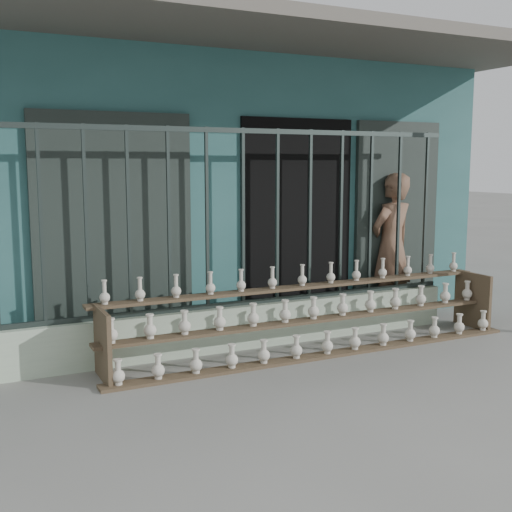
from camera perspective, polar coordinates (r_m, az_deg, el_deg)
name	(u,v)px	position (r m, az deg, el deg)	size (l,w,h in m)	color
ground	(307,386)	(5.65, 4.52, -11.42)	(60.00, 60.00, 0.00)	slate
workshop_building	(157,183)	(9.22, -8.82, 6.41)	(7.40, 6.60, 3.21)	#2B5B5B
parapet_wall	(243,326)	(6.69, -1.13, -6.26)	(5.00, 0.20, 0.45)	#B0C6A9
security_fence	(243,218)	(6.50, -1.16, 3.39)	(5.00, 0.04, 1.80)	#283330
shelf_rack	(315,316)	(6.57, 5.23, -5.31)	(4.50, 0.68, 0.85)	brown
elderly_woman	(391,247)	(7.99, 11.94, 0.82)	(0.65, 0.43, 1.78)	brown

